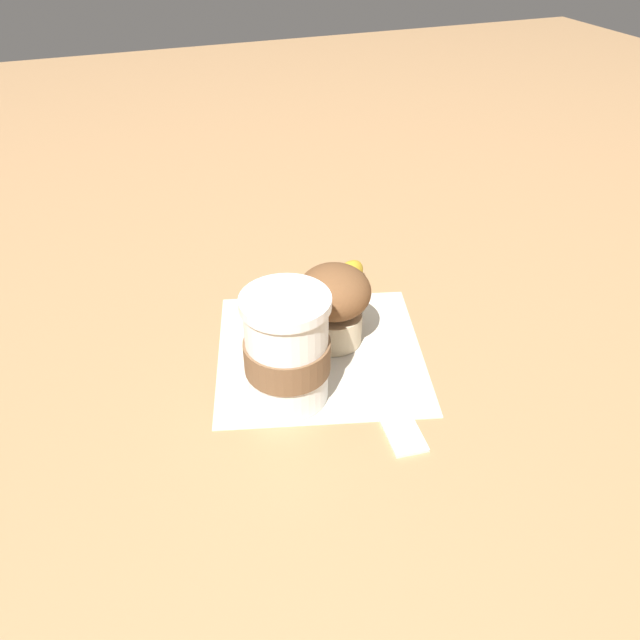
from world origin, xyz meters
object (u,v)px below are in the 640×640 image
(sugar_packet, at_px, (404,433))
(muffin, at_px, (334,302))
(banana, at_px, (319,295))
(coffee_cup, at_px, (287,350))

(sugar_packet, bearing_deg, muffin, 2.81)
(banana, bearing_deg, coffee_cup, 148.21)
(coffee_cup, bearing_deg, banana, -31.79)
(muffin, bearing_deg, sugar_packet, -177.19)
(muffin, distance_m, sugar_packet, 0.17)
(muffin, distance_m, banana, 0.07)
(banana, xyz_separation_m, sugar_packet, (-0.22, 0.00, -0.01))
(coffee_cup, xyz_separation_m, banana, (0.13, -0.08, -0.04))
(coffee_cup, xyz_separation_m, muffin, (0.07, -0.08, -0.01))
(banana, distance_m, sugar_packet, 0.22)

